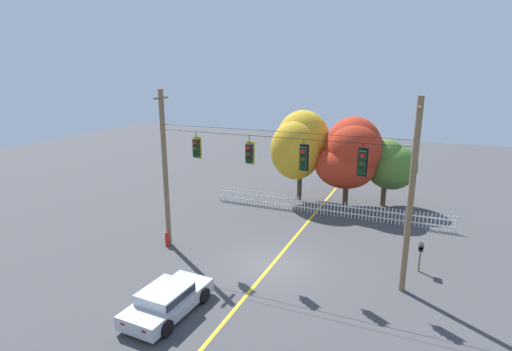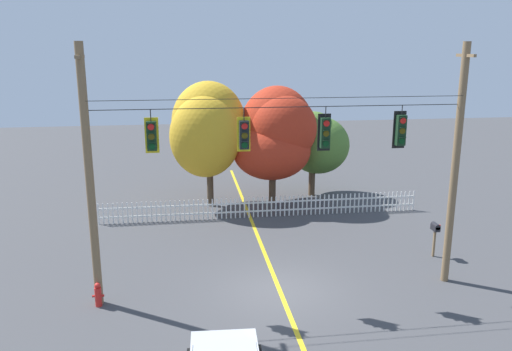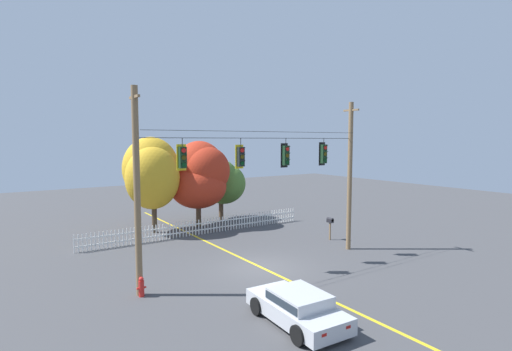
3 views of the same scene
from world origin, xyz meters
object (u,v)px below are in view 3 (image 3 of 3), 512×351
object	(u,v)px
traffic_signal_northbound_primary	(323,154)
fire_hydrant	(141,287)
autumn_maple_mid	(201,176)
autumn_oak_far_east	(223,182)
traffic_signal_southbound_primary	(286,155)
traffic_signal_eastbound_side	(241,157)
traffic_signal_northbound_secondary	(182,157)
autumn_maple_near_fence	(152,173)
parked_car	(298,306)
roadside_mailbox	(330,222)

from	to	relation	value
traffic_signal_northbound_primary	fire_hydrant	xyz separation A→B (m)	(-10.12, -0.22, -5.17)
autumn_maple_mid	autumn_oak_far_east	bearing A→B (deg)	24.61
autumn_oak_far_east	fire_hydrant	size ratio (longest dim) A/B	5.85
autumn_oak_far_east	traffic_signal_southbound_primary	bearing A→B (deg)	-103.57
traffic_signal_northbound_primary	traffic_signal_eastbound_side	bearing A→B (deg)	-179.99
traffic_signal_northbound_secondary	autumn_maple_near_fence	xyz separation A→B (m)	(2.21, 10.33, -1.47)
traffic_signal_eastbound_side	parked_car	bearing A→B (deg)	-101.45
traffic_signal_southbound_primary	fire_hydrant	world-z (taller)	traffic_signal_southbound_primary
autumn_oak_far_east	parked_car	world-z (taller)	autumn_oak_far_east
traffic_signal_northbound_secondary	autumn_maple_near_fence	world-z (taller)	autumn_maple_near_fence
traffic_signal_eastbound_side	roadside_mailbox	size ratio (longest dim) A/B	1.00
traffic_signal_northbound_primary	fire_hydrant	distance (m)	11.37
traffic_signal_northbound_primary	autumn_maple_mid	size ratio (longest dim) A/B	0.23
traffic_signal_northbound_secondary	traffic_signal_eastbound_side	bearing A→B (deg)	-0.00
traffic_signal_southbound_primary	parked_car	bearing A→B (deg)	-124.40
autumn_maple_near_fence	autumn_oak_far_east	xyz separation A→B (m)	(6.13, 1.13, -1.11)
autumn_maple_mid	roadside_mailbox	distance (m)	9.94
parked_car	fire_hydrant	distance (m)	6.50
autumn_maple_near_fence	fire_hydrant	xyz separation A→B (m)	(-4.17, -10.55, -3.71)
traffic_signal_eastbound_side	autumn_maple_mid	world-z (taller)	traffic_signal_eastbound_side
parked_car	traffic_signal_southbound_primary	bearing A→B (deg)	55.60
autumn_oak_far_east	traffic_signal_eastbound_side	bearing A→B (deg)	-115.34
traffic_signal_northbound_secondary	roadside_mailbox	xyz separation A→B (m)	(10.85, 2.12, -4.42)
traffic_signal_southbound_primary	parked_car	distance (m)	8.32
fire_hydrant	traffic_signal_northbound_primary	bearing A→B (deg)	1.22
traffic_signal_eastbound_side	autumn_oak_far_east	world-z (taller)	traffic_signal_eastbound_side
autumn_maple_mid	traffic_signal_southbound_primary	bearing A→B (deg)	-91.62
traffic_signal_eastbound_side	autumn_maple_mid	xyz separation A→B (m)	(2.95, 10.33, -1.86)
traffic_signal_southbound_primary	autumn_maple_near_fence	xyz separation A→B (m)	(-3.36, 10.33, -1.44)
parked_car	autumn_maple_near_fence	bearing A→B (deg)	88.47
traffic_signal_eastbound_side	autumn_oak_far_east	distance (m)	12.94
traffic_signal_eastbound_side	autumn_maple_near_fence	xyz separation A→B (m)	(-0.70, 10.33, -1.43)
autumn_maple_near_fence	roadside_mailbox	bearing A→B (deg)	-43.55
traffic_signal_eastbound_side	traffic_signal_southbound_primary	xyz separation A→B (m)	(2.66, 0.00, 0.00)
traffic_signal_northbound_secondary	traffic_signal_southbound_primary	world-z (taller)	same
traffic_signal_eastbound_side	traffic_signal_southbound_primary	size ratio (longest dim) A/B	0.96
autumn_maple_near_fence	fire_hydrant	world-z (taller)	autumn_maple_near_fence
traffic_signal_eastbound_side	autumn_oak_far_east	xyz separation A→B (m)	(5.43, 11.47, -2.54)
traffic_signal_northbound_secondary	autumn_maple_near_fence	distance (m)	10.67
traffic_signal_eastbound_side	traffic_signal_southbound_primary	distance (m)	2.66
traffic_signal_eastbound_side	roadside_mailbox	xyz separation A→B (m)	(7.95, 2.12, -4.38)
traffic_signal_northbound_secondary	traffic_signal_eastbound_side	world-z (taller)	same
traffic_signal_northbound_secondary	traffic_signal_northbound_primary	bearing A→B (deg)	0.01
traffic_signal_eastbound_side	traffic_signal_northbound_primary	world-z (taller)	same
traffic_signal_northbound_primary	traffic_signal_southbound_primary	bearing A→B (deg)	-180.00
traffic_signal_southbound_primary	autumn_oak_far_east	xyz separation A→B (m)	(2.77, 11.47, -2.54)
traffic_signal_southbound_primary	traffic_signal_northbound_primary	world-z (taller)	same
autumn_oak_far_east	autumn_maple_near_fence	bearing A→B (deg)	-169.50
autumn_maple_near_fence	autumn_maple_mid	world-z (taller)	autumn_maple_near_fence
autumn_maple_near_fence	autumn_maple_mid	size ratio (longest dim) A/B	1.04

